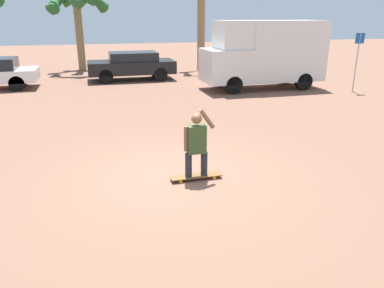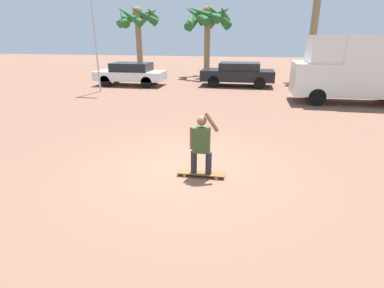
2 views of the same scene
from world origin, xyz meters
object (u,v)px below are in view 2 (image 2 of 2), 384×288
Objects in this scene: camper_van at (359,68)px; palm_tree_far_left at (138,19)px; parked_car_black at (238,73)px; skateboard at (201,173)px; parked_car_white at (131,73)px; palm_tree_center_background at (208,18)px; flagpole at (95,24)px; person_skateboarder at (201,142)px.

camper_van is 1.03× the size of palm_tree_far_left.
parked_car_black is at bearing -32.64° from palm_tree_far_left.
skateboard is 0.20× the size of camper_van.
parked_car_white is (-6.48, 12.18, 0.69)m from skateboard.
parked_car_black is at bearing 144.30° from camper_van.
parked_car_black reaches higher than skateboard.
skateboard is at bearing -122.79° from camper_van.
skateboard is 20.60m from palm_tree_far_left.
camper_van is at bearing -14.03° from parked_car_white.
palm_tree_far_left is (-5.78, 1.10, 0.07)m from palm_tree_center_background.
palm_tree_center_background is 5.89m from palm_tree_far_left.
parked_car_black is 0.72× the size of flagpole.
person_skateboarder is 13.16m from parked_car_black.
camper_van is at bearing -33.90° from palm_tree_far_left.
palm_tree_far_left is at bearing 113.67° from skateboard.
camper_van is 17.02m from palm_tree_far_left.
parked_car_white is 3.84m from flagpole.
palm_tree_center_background is (-2.32, 17.38, 4.11)m from skateboard.
person_skateboarder is 0.27× the size of palm_tree_far_left.
parked_car_black is (-5.65, 4.06, -0.85)m from camper_van.
parked_car_white is at bearing 71.72° from flagpole.
palm_tree_center_background is at bearing 97.60° from person_skateboarder.
parked_car_black is at bearing 89.07° from person_skateboarder.
parked_car_black is 6.77m from parked_car_white.
person_skateboarder is at bearing -53.16° from flagpole.
palm_tree_center_background reaches higher than camper_van.
skateboard is at bearing -61.98° from parked_car_white.
parked_car_white is 7.38m from palm_tree_far_left.
parked_car_white reaches higher than skateboard.
parked_car_black reaches higher than parked_car_white.
parked_car_white is (-6.48, 12.18, -0.06)m from person_skateboarder.
camper_van is at bearing -45.36° from palm_tree_center_background.
camper_van reaches higher than parked_car_white.
parked_car_white is 0.81× the size of palm_tree_far_left.
flagpole reaches higher than parked_car_white.
skateboard is 0.75m from person_skateboarder.
flagpole is at bearing -123.04° from palm_tree_center_background.
palm_tree_far_left is at bearing 104.41° from parked_car_white.
palm_tree_far_left is at bearing 95.29° from flagpole.
palm_tree_center_background is at bearing 120.94° from parked_car_black.
parked_car_black is 0.84× the size of palm_tree_far_left.
camper_van reaches higher than skateboard.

